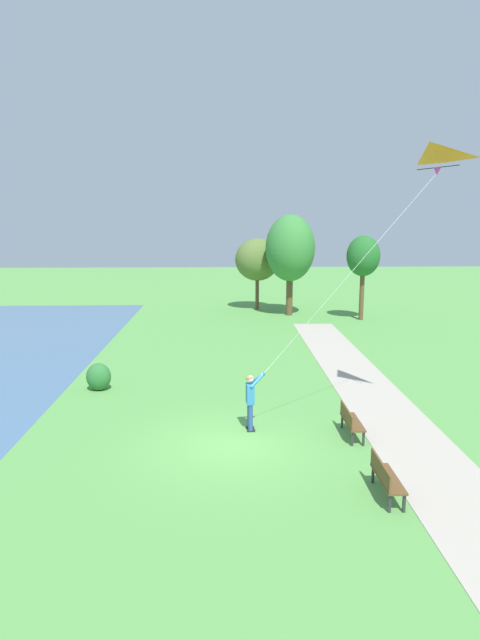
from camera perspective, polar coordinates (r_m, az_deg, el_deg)
The scene contains 10 objects.
ground_plane at distance 15.51m, azimuth -0.89°, elevation -13.33°, with size 120.00×120.00×0.00m, color #569947.
walkway_path at distance 18.19m, azimuth 15.85°, elevation -10.03°, with size 2.40×32.00×0.02m, color #ADA393.
person_kite_flyer at distance 16.18m, azimuth 1.17°, elevation -8.31°, with size 0.62×0.52×1.83m.
flying_kite at distance 16.79m, azimuth 19.60°, elevation 15.80°, with size 5.45×1.83×6.61m.
park_bench_near_walkway at distance 13.14m, azimuth 15.35°, elevation -15.88°, with size 0.46×1.50×0.88m.
park_bench_far_walkway at distance 16.23m, azimuth 11.78°, elevation -10.49°, with size 0.46×1.50×0.88m.
tree_lakeside_far at distance 34.79m, azimuth 13.12°, elevation 6.63°, with size 2.11×2.07×5.42m.
tree_treeline_left at distance 35.78m, azimuth 5.42°, elevation 7.66°, with size 3.29×3.69×6.75m.
tree_behind_path at distance 38.15m, azimuth 1.88°, elevation 6.49°, with size 3.17×2.96×5.10m.
lakeside_shrub at distance 20.78m, azimuth -14.96°, elevation -5.91°, with size 0.92×0.78×1.04m, color #2D7033.
Camera 1 is at (-0.27, -14.18, 6.28)m, focal length 29.76 mm.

